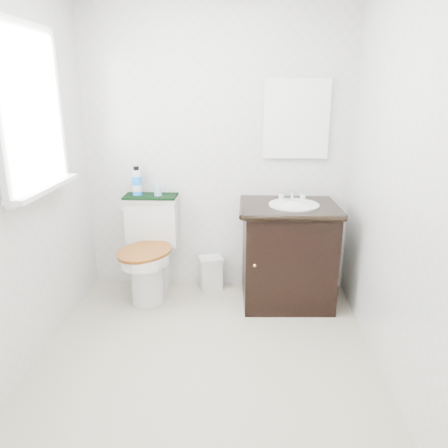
# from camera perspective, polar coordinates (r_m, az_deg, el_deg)

# --- Properties ---
(floor) EXTENTS (2.40, 2.40, 0.00)m
(floor) POSITION_cam_1_polar(r_m,az_deg,el_deg) (2.94, -2.45, -17.64)
(floor) COLOR #BDB598
(floor) RESTS_ON ground
(wall_back) EXTENTS (2.40, 0.00, 2.40)m
(wall_back) POSITION_cam_1_polar(r_m,az_deg,el_deg) (3.64, -0.93, 9.68)
(wall_back) COLOR silver
(wall_back) RESTS_ON ground
(wall_front) EXTENTS (2.40, 0.00, 2.40)m
(wall_front) POSITION_cam_1_polar(r_m,az_deg,el_deg) (1.31, -7.96, -4.32)
(wall_front) COLOR silver
(wall_front) RESTS_ON ground
(wall_left) EXTENTS (0.00, 2.40, 2.40)m
(wall_left) POSITION_cam_1_polar(r_m,az_deg,el_deg) (2.79, -26.03, 5.62)
(wall_left) COLOR silver
(wall_left) RESTS_ON ground
(wall_right) EXTENTS (0.00, 2.40, 2.40)m
(wall_right) POSITION_cam_1_polar(r_m,az_deg,el_deg) (2.59, 22.30, 5.31)
(wall_right) COLOR silver
(wall_right) RESTS_ON ground
(window) EXTENTS (0.02, 0.70, 0.90)m
(window) POSITION_cam_1_polar(r_m,az_deg,el_deg) (2.96, -24.10, 13.31)
(window) COLOR white
(window) RESTS_ON wall_left
(mirror) EXTENTS (0.50, 0.02, 0.60)m
(mirror) POSITION_cam_1_polar(r_m,az_deg,el_deg) (3.60, 9.43, 13.38)
(mirror) COLOR silver
(mirror) RESTS_ON wall_back
(toilet) EXTENTS (0.50, 0.68, 0.82)m
(toilet) POSITION_cam_1_polar(r_m,az_deg,el_deg) (3.70, -9.62, -3.91)
(toilet) COLOR white
(toilet) RESTS_ON floor
(vanity) EXTENTS (0.77, 0.67, 0.92)m
(vanity) POSITION_cam_1_polar(r_m,az_deg,el_deg) (3.54, 8.32, -3.52)
(vanity) COLOR black
(vanity) RESTS_ON floor
(trash_bin) EXTENTS (0.24, 0.21, 0.29)m
(trash_bin) POSITION_cam_1_polar(r_m,az_deg,el_deg) (3.83, -1.70, -6.34)
(trash_bin) COLOR silver
(trash_bin) RESTS_ON floor
(towel) EXTENTS (0.43, 0.22, 0.02)m
(towel) POSITION_cam_1_polar(r_m,az_deg,el_deg) (3.68, -9.58, 3.61)
(towel) COLOR black
(towel) RESTS_ON toilet
(mouthwash_bottle) EXTENTS (0.08, 0.08, 0.24)m
(mouthwash_bottle) POSITION_cam_1_polar(r_m,az_deg,el_deg) (3.69, -11.31, 5.43)
(mouthwash_bottle) COLOR #1C79EF
(mouthwash_bottle) RESTS_ON towel
(cup) EXTENTS (0.06, 0.06, 0.08)m
(cup) POSITION_cam_1_polar(r_m,az_deg,el_deg) (3.64, -8.63, 4.32)
(cup) COLOR #7EA9CF
(cup) RESTS_ON towel
(soap_bar) EXTENTS (0.07, 0.04, 0.02)m
(soap_bar) POSITION_cam_1_polar(r_m,az_deg,el_deg) (3.55, 8.50, 3.23)
(soap_bar) COLOR #187368
(soap_bar) RESTS_ON vanity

